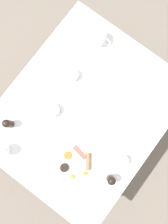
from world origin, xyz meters
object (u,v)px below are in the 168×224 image
at_px(napkin_folded, 130,82).
at_px(knife_by_plate, 43,78).
at_px(fork_spare, 67,51).
at_px(water_glass_tall, 3,150).
at_px(creamer_jug, 122,160).
at_px(breakfast_plate, 77,164).
at_px(salt_grinder, 8,124).
at_px(teacup_with_saucer_left, 53,110).
at_px(teacup_with_saucer_right, 72,75).
at_px(teapot_near, 98,37).
at_px(spoon_for_tea, 85,212).
at_px(fork_by_plate, 35,149).
at_px(pepper_grinder, 111,180).

distance_m(napkin_folded, knife_by_plate, 0.59).
height_order(napkin_folded, fork_spare, napkin_folded).
relative_size(water_glass_tall, creamer_jug, 1.24).
bearing_deg(water_glass_tall, breakfast_plate, -154.38).
bearing_deg(knife_by_plate, salt_grinder, 92.91).
bearing_deg(teacup_with_saucer_left, salt_grinder, 54.56).
height_order(breakfast_plate, teacup_with_saucer_right, teacup_with_saucer_right).
xyz_separation_m(teapot_near, spoon_for_tea, (-0.61, 0.96, -0.05)).
relative_size(knife_by_plate, fork_spare, 1.21).
distance_m(breakfast_plate, teacup_with_saucer_right, 0.59).
relative_size(teacup_with_saucer_left, teacup_with_saucer_right, 1.00).
bearing_deg(spoon_for_tea, fork_by_plate, -13.62).
distance_m(pepper_grinder, spoon_for_tea, 0.27).
distance_m(salt_grinder, napkin_folded, 0.85).
relative_size(teacup_with_saucer_right, water_glass_tall, 1.28).
bearing_deg(teacup_with_saucer_right, fork_by_plate, 100.33).
bearing_deg(creamer_jug, napkin_folded, -60.39).
xyz_separation_m(knife_by_plate, fork_spare, (-0.01, -0.25, 0.00)).
bearing_deg(teapot_near, napkin_folded, 156.50).
bearing_deg(fork_spare, spoon_for_tea, 133.52).
relative_size(salt_grinder, fork_by_plate, 0.73).
bearing_deg(creamer_jug, breakfast_plate, 42.90).
relative_size(creamer_jug, fork_by_plate, 0.61).
height_order(creamer_jug, knife_by_plate, creamer_jug).
relative_size(teapot_near, pepper_grinder, 1.81).
bearing_deg(creamer_jug, knife_by_plate, -9.42).
bearing_deg(napkin_folded, fork_spare, 9.96).
distance_m(water_glass_tall, spoon_for_tea, 0.65).
bearing_deg(breakfast_plate, napkin_folded, -86.12).
relative_size(pepper_grinder, napkin_folded, 0.61).
distance_m(teapot_near, spoon_for_tea, 1.14).
distance_m(teacup_with_saucer_left, fork_spare, 0.42).
bearing_deg(breakfast_plate, fork_spare, -47.85).
bearing_deg(teacup_with_saucer_left, teacup_with_saucer_right, -80.59).
distance_m(breakfast_plate, spoon_for_tea, 0.30).
height_order(pepper_grinder, fork_by_plate, pepper_grinder).
distance_m(napkin_folded, fork_spare, 0.48).
distance_m(teacup_with_saucer_right, fork_by_plate, 0.55).
height_order(teacup_with_saucer_left, pepper_grinder, pepper_grinder).
relative_size(spoon_for_tea, fork_spare, 0.75).
bearing_deg(teacup_with_saucer_right, salt_grinder, 75.59).
bearing_deg(fork_spare, teacup_with_saucer_right, 139.57).
height_order(breakfast_plate, water_glass_tall, water_glass_tall).
distance_m(pepper_grinder, napkin_folded, 0.65).
height_order(teacup_with_saucer_left, napkin_folded, teacup_with_saucer_left).
xyz_separation_m(teacup_with_saucer_right, creamer_jug, (-0.59, 0.25, 0.01)).
bearing_deg(creamer_jug, teapot_near, -42.77).
xyz_separation_m(creamer_jug, napkin_folded, (0.26, -0.45, -0.03)).
relative_size(teacup_with_saucer_right, napkin_folded, 0.81).
relative_size(water_glass_tall, fork_spare, 0.64).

